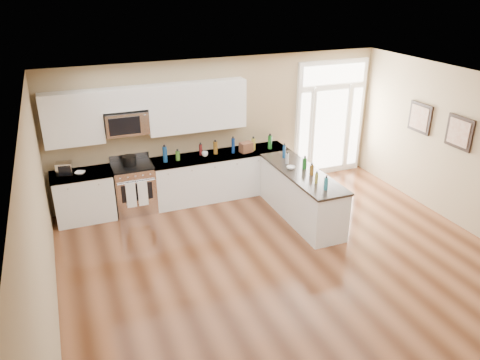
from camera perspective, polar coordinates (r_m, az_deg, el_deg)
The scene contains 20 objects.
ground at distance 7.06m, azimuth 9.40°, elevation -13.78°, with size 8.00×8.00×0.00m, color #482614.
room_shell at distance 6.18m, azimuth 10.45°, elevation -1.10°, with size 8.00×8.00×8.00m.
back_cabinet_left at distance 9.23m, azimuth -18.43°, elevation -2.05°, with size 1.10×0.66×0.94m.
back_cabinet_right at distance 9.68m, azimuth -2.34°, elevation 0.45°, with size 2.85×0.66×0.94m.
peninsula_cabinet at distance 8.89m, azimuth 7.42°, elevation -1.98°, with size 0.69×2.32×0.94m.
upper_cabinet_left at distance 8.86m, azimuth -19.81°, elevation 7.03°, with size 1.04×0.33×0.95m, color white.
upper_cabinet_right at distance 9.20m, azimuth -5.26°, elevation 8.94°, with size 1.94×0.33×0.95m, color white.
upper_cabinet_short at distance 8.86m, azimuth -14.01°, elevation 9.58°, with size 0.82×0.33×0.40m, color white.
microwave at distance 8.93m, azimuth -13.71°, elevation 6.80°, with size 0.78×0.41×0.42m.
entry_door at distance 10.75m, azimuth 10.91°, elevation 7.33°, with size 1.70×0.10×2.60m.
wall_art_near at distance 9.86m, azimuth 21.09°, elevation 7.09°, with size 0.05×0.58×0.58m.
wall_art_far at distance 9.19m, azimuth 25.18°, elevation 5.26°, with size 0.05×0.58×0.58m.
kitchen_range at distance 9.28m, azimuth -12.76°, elevation -0.94°, with size 0.76×0.68×1.08m.
stockpot at distance 9.08m, azimuth -13.34°, elevation 2.36°, with size 0.26×0.26×0.20m, color black.
toaster_oven at distance 9.01m, azimuth -20.63°, elevation 1.32°, with size 0.27×0.22×0.24m, color silver.
cardboard_box at distance 9.54m, azimuth 0.74°, elevation 4.02°, with size 0.25×0.18×0.20m, color brown.
bowl_left at distance 8.97m, azimuth -18.92°, elevation 0.82°, with size 0.18×0.18×0.04m, color white.
bowl_peninsula at distance 8.76m, azimuth 6.23°, elevation 1.49°, with size 0.17×0.17×0.05m, color white.
cup_counter at distance 9.35m, azimuth -4.31°, elevation 3.18°, with size 0.12×0.12×0.10m, color white.
counter_bottles at distance 9.11m, azimuth 0.79°, elevation 3.19°, with size 2.41×2.43×0.31m.
Camera 1 is at (-3.09, -4.70, 4.27)m, focal length 35.00 mm.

